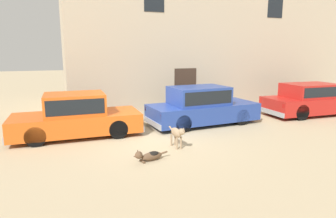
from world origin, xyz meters
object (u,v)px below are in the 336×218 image
(stray_dog_spotted, at_px, (149,156))
(parked_sedan_third, at_px, (312,99))
(parked_sedan_nearest, at_px, (76,115))
(parked_sedan_second, at_px, (201,105))
(stray_dog_tan, at_px, (177,133))

(stray_dog_spotted, bearing_deg, parked_sedan_third, -171.88)
(parked_sedan_nearest, xyz_separation_m, parked_sedan_second, (4.77, 0.02, 0.03))
(parked_sedan_nearest, relative_size, stray_dog_spotted, 4.31)
(parked_sedan_third, bearing_deg, parked_sedan_nearest, -178.51)
(parked_sedan_nearest, relative_size, parked_sedan_second, 0.96)
(parked_sedan_second, height_order, stray_dog_spotted, parked_sedan_second)
(parked_sedan_second, distance_m, stray_dog_spotted, 4.48)
(parked_sedan_second, bearing_deg, parked_sedan_nearest, 176.46)
(parked_sedan_third, xyz_separation_m, stray_dog_tan, (-7.61, -2.27, -0.27))
(parked_sedan_third, distance_m, stray_dog_spotted, 9.23)
(parked_sedan_nearest, distance_m, stray_dog_spotted, 3.59)
(parked_sedan_nearest, xyz_separation_m, stray_dog_tan, (2.74, -2.40, -0.27))
(parked_sedan_nearest, height_order, stray_dog_tan, parked_sedan_nearest)
(parked_sedan_nearest, height_order, parked_sedan_second, parked_sedan_second)
(parked_sedan_third, height_order, stray_dog_tan, parked_sedan_third)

